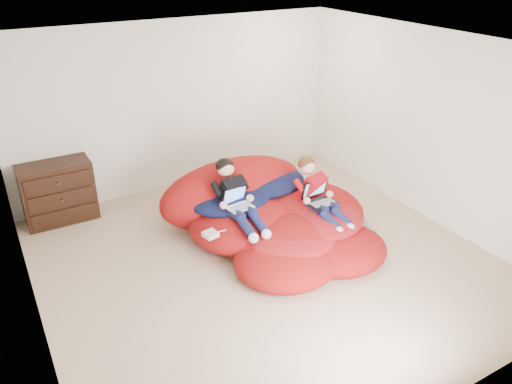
% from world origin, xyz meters
% --- Properties ---
extents(room_shell, '(5.10, 5.10, 2.77)m').
position_xyz_m(room_shell, '(0.00, 0.00, 0.22)').
color(room_shell, tan).
rests_on(room_shell, ground).
extents(dresser, '(0.92, 0.52, 0.83)m').
position_xyz_m(dresser, '(-1.90, 2.25, 0.41)').
color(dresser, black).
rests_on(dresser, ground).
extents(beanbag_pile, '(2.58, 2.49, 0.95)m').
position_xyz_m(beanbag_pile, '(0.40, 0.46, 0.27)').
color(beanbag_pile, '#AC1313').
rests_on(beanbag_pile, ground).
extents(cream_pillow, '(0.43, 0.27, 0.27)m').
position_xyz_m(cream_pillow, '(-0.22, 1.31, 0.62)').
color(cream_pillow, beige).
rests_on(cream_pillow, beanbag_pile).
extents(older_boy, '(0.33, 1.03, 0.70)m').
position_xyz_m(older_boy, '(-0.11, 0.53, 0.69)').
color(older_boy, black).
rests_on(older_boy, beanbag_pile).
extents(younger_boy, '(0.37, 1.00, 0.69)m').
position_xyz_m(younger_boy, '(0.89, 0.22, 0.62)').
color(younger_boy, red).
rests_on(younger_boy, beanbag_pile).
extents(laptop_white, '(0.33, 0.32, 0.22)m').
position_xyz_m(laptop_white, '(-0.11, 0.47, 0.62)').
color(laptop_white, silver).
rests_on(laptop_white, older_boy).
extents(laptop_black, '(0.37, 0.34, 0.26)m').
position_xyz_m(laptop_black, '(0.89, 0.17, 0.57)').
color(laptop_black, black).
rests_on(laptop_black, younger_boy).
extents(power_adapter, '(0.18, 0.18, 0.06)m').
position_xyz_m(power_adapter, '(-0.58, 0.25, 0.42)').
color(power_adapter, silver).
rests_on(power_adapter, beanbag_pile).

